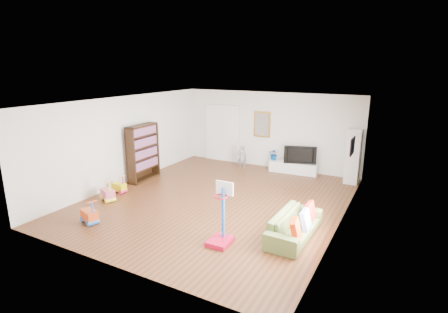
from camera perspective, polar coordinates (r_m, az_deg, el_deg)
The scene contains 25 objects.
floor at distance 9.68m, azimuth -1.14°, elevation -7.13°, with size 6.50×7.50×0.00m, color brown.
ceiling at distance 9.04m, azimuth -1.23°, elevation 8.98°, with size 6.50×7.50×0.00m, color white.
wall_back at distance 12.59m, azimuth 7.34°, elevation 4.28°, with size 6.50×0.00×2.70m, color silver.
wall_front at distance 6.44m, azimuth -18.09°, elevation -6.52°, with size 6.50×0.00×2.70m, color silver.
wall_left at distance 11.20m, azimuth -15.79°, elevation 2.55°, with size 0.00×7.50×2.70m, color white.
wall_right at distance 8.21m, azimuth 18.94°, elevation -2.02°, with size 0.00×7.50×2.70m, color silver.
navy_accent at distance 9.45m, azimuth 20.60°, elevation 3.08°, with size 0.01×3.20×1.70m, color black.
olive_wainscot at distance 9.79m, azimuth 19.89°, elevation -4.68°, with size 0.01×3.20×1.00m, color brown.
doorway at distance 13.40m, azimuth -0.36°, elevation 3.73°, with size 1.45×0.06×2.10m, color white.
painting_back at distance 12.61m, azimuth 6.24°, elevation 5.25°, with size 0.62×0.06×0.92m, color gold.
artwork_right at distance 9.71m, azimuth 20.24°, elevation 1.59°, with size 0.04×0.56×0.46m, color #7F3F8C.
media_console at distance 12.23m, azimuth 11.24°, elevation -1.78°, with size 1.62×0.41×0.38m, color silver.
tall_cabinet at distance 11.50m, azimuth 20.35°, elevation 0.01°, with size 0.40×0.40×1.73m, color white.
bookshelf at distance 11.41m, azimuth -13.05°, elevation 0.61°, with size 0.32×1.23×1.79m, color black.
sofa at distance 7.80m, azimuth 11.49°, elevation -10.90°, with size 1.85×0.72×0.54m, color #596A34.
basketball_hoop at distance 7.20m, azimuth -0.67°, elevation -9.44°, with size 0.45×0.55×1.31m, color #AB0829.
ride_on_yellow at distance 10.61m, azimuth -16.77°, elevation -4.29°, with size 0.39×0.24×0.52m, color #D6C809.
ride_on_orange at distance 8.84m, azimuth -21.18°, elevation -8.31°, with size 0.44×0.28×0.59m, color #CA4517.
ride_on_pink at distance 10.07m, azimuth -18.50°, elevation -5.22°, with size 0.45×0.28×0.60m, color #CF5575.
child at distance 12.38m, azimuth 2.96°, elevation -0.08°, with size 0.33×0.21×0.89m, color gray.
tv at distance 12.04m, azimuth 12.31°, elevation 0.35°, with size 1.07×0.14×0.62m, color black.
vase_plant at distance 12.32m, azimuth 8.21°, elevation 0.40°, with size 0.38×0.33×0.42m, color #043D8C.
pillow_left at distance 7.23m, azimuth 11.66°, elevation -11.67°, with size 0.11×0.42×0.42m, color red.
pillow_center at distance 7.71m, azimuth 13.19°, elevation -10.01°, with size 0.11×0.40×0.40m, color silver.
pillow_right at distance 8.19m, azimuth 13.96°, elevation -8.57°, with size 0.10×0.38×0.38m, color red.
Camera 1 is at (4.47, -7.80, 3.60)m, focal length 28.00 mm.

